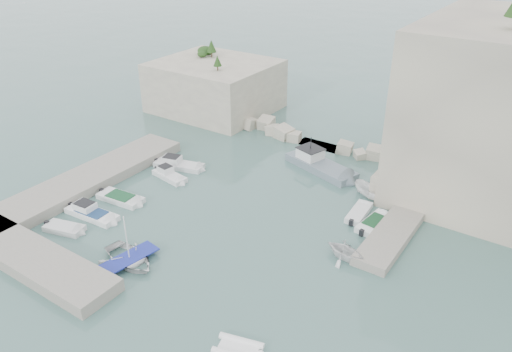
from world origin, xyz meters
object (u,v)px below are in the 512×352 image
Objects in this scene: tender_east_b at (374,225)px; tender_east_c at (359,215)px; motorboat_c at (121,200)px; tender_east_d at (371,198)px; motorboat_a at (179,167)px; rowboat at (130,262)px; tender_east_a at (345,258)px; inflatable_dinghy at (238,350)px; motorboat_e at (65,231)px; motorboat_b at (170,178)px; motorboat_d at (92,217)px; work_boat at (321,170)px.

tender_east_b is 1.07× the size of tender_east_c.
tender_east_c is (21.02, 10.89, 0.00)m from motorboat_c.
motorboat_a is at bearing 124.40° from tender_east_d.
tender_east_b is 2.10m from tender_east_c.
rowboat is at bearing -76.63° from motorboat_a.
tender_east_a is (14.56, 10.49, 0.00)m from rowboat.
inflatable_dinghy is at bearing -178.82° from tender_east_a.
inflatable_dinghy is 23.68m from tender_east_d.
tender_east_d reaches higher than motorboat_a.
motorboat_a is at bearing 74.52° from motorboat_e.
motorboat_b is 1.11× the size of tender_east_d.
tender_east_c is 3.65m from tender_east_d.
tender_east_a is at bearing 14.60° from motorboat_d.
inflatable_dinghy is 13.17m from tender_east_a.
motorboat_d is 1.73× the size of tender_east_a.
motorboat_e is at bearing 133.06° from tender_east_b.
tender_east_c is at bearing 24.23° from motorboat_e.
motorboat_d is at bearing 79.71° from rowboat.
rowboat is at bearing -23.39° from motorboat_d.
tender_east_b is (22.09, 3.74, 0.00)m from motorboat_b.
motorboat_e is 1.12× the size of tender_east_a.
motorboat_d is at bearing -85.23° from motorboat_b.
motorboat_e is 0.41× the size of work_boat.
motorboat_c is 10.56m from rowboat.
work_boat is (13.68, 23.98, 0.00)m from motorboat_e.
tender_east_d is at bearing 76.19° from inflatable_dinghy.
inflatable_dinghy is at bearing -56.48° from work_boat.
tender_east_a is 16.31m from work_boat.
rowboat is 1.25× the size of tender_east_d.
tender_east_a is (22.83, 3.93, 0.00)m from motorboat_c.
motorboat_e is 21.49m from inflatable_dinghy.
motorboat_c is at bearing 144.19° from tender_east_d.
work_boat reaches higher than rowboat.
motorboat_a reaches higher than motorboat_e.
rowboat is at bearing -43.70° from motorboat_c.
inflatable_dinghy is 0.98× the size of tender_east_a.
rowboat is 17.94m from tender_east_a.
motorboat_a and motorboat_d have the same top height.
tender_east_b and tender_east_c have the same top height.
motorboat_d is 21.89m from inflatable_dinghy.
motorboat_d reaches higher than tender_east_c.
tender_east_a is at bearing -27.28° from motorboat_a.
tender_east_b is 5.00m from tender_east_d.
tender_east_a reaches higher than motorboat_e.
tender_east_c reaches higher than inflatable_dinghy.
motorboat_b is 0.49× the size of work_boat.
rowboat is at bearing -14.97° from motorboat_e.
motorboat_a is 15.49m from motorboat_e.
inflatable_dinghy is (20.38, -15.43, 0.00)m from motorboat_b.
motorboat_b is at bearing 127.94° from inflatable_dinghy.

